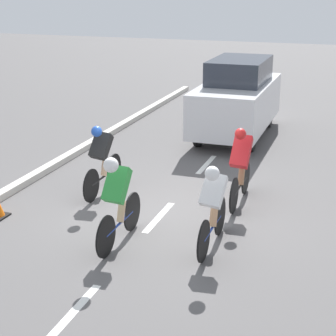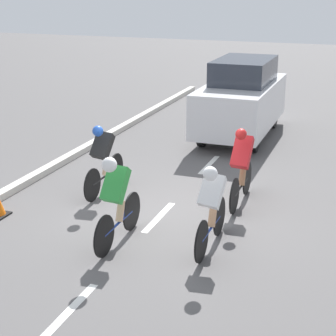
{
  "view_description": "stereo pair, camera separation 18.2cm",
  "coord_description": "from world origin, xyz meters",
  "px_view_note": "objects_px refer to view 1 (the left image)",
  "views": [
    {
      "loc": [
        -3.18,
        8.87,
        4.03
      ],
      "look_at": [
        -0.17,
        0.2,
        0.95
      ],
      "focal_mm": 60.0,
      "sensor_mm": 36.0,
      "label": 1
    },
    {
      "loc": [
        -3.35,
        8.8,
        4.03
      ],
      "look_at": [
        -0.17,
        0.2,
        0.95
      ],
      "focal_mm": 60.0,
      "sensor_mm": 36.0,
      "label": 2
    }
  ],
  "objects_px": {
    "cyclist_black": "(102,158)",
    "cyclist_white": "(213,204)",
    "cyclist_green": "(117,197)",
    "support_car": "(237,98)",
    "cyclist_red": "(241,164)"
  },
  "relations": [
    {
      "from": "cyclist_red",
      "to": "cyclist_white",
      "type": "height_order",
      "value": "cyclist_red"
    },
    {
      "from": "cyclist_black",
      "to": "cyclist_green",
      "type": "distance_m",
      "value": 2.31
    },
    {
      "from": "cyclist_green",
      "to": "support_car",
      "type": "distance_m",
      "value": 7.15
    },
    {
      "from": "cyclist_black",
      "to": "cyclist_red",
      "type": "distance_m",
      "value": 2.69
    },
    {
      "from": "cyclist_green",
      "to": "support_car",
      "type": "height_order",
      "value": "support_car"
    },
    {
      "from": "cyclist_black",
      "to": "cyclist_green",
      "type": "bearing_deg",
      "value": 121.65
    },
    {
      "from": "cyclist_green",
      "to": "cyclist_white",
      "type": "height_order",
      "value": "cyclist_green"
    },
    {
      "from": "cyclist_black",
      "to": "support_car",
      "type": "relative_size",
      "value": 0.41
    },
    {
      "from": "cyclist_white",
      "to": "support_car",
      "type": "height_order",
      "value": "support_car"
    },
    {
      "from": "cyclist_black",
      "to": "cyclist_white",
      "type": "height_order",
      "value": "cyclist_white"
    },
    {
      "from": "support_car",
      "to": "cyclist_white",
      "type": "bearing_deg",
      "value": 99.44
    },
    {
      "from": "cyclist_green",
      "to": "support_car",
      "type": "xyz_separation_m",
      "value": [
        -0.32,
        -7.14,
        0.23
      ]
    },
    {
      "from": "cyclist_red",
      "to": "cyclist_white",
      "type": "distance_m",
      "value": 1.99
    },
    {
      "from": "cyclist_black",
      "to": "cyclist_white",
      "type": "distance_m",
      "value": 3.12
    },
    {
      "from": "cyclist_black",
      "to": "cyclist_green",
      "type": "height_order",
      "value": "cyclist_green"
    }
  ]
}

